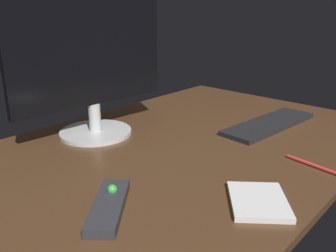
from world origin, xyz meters
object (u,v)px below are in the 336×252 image
object	(u,v)px
keyboard	(269,124)
media_remote	(109,205)
pen	(314,166)
notepad	(258,201)
monitor	(90,55)

from	to	relation	value
keyboard	media_remote	distance (cm)	66.91
media_remote	pen	xyz separation A→B (cm)	(45.78, -22.30, -0.58)
media_remote	pen	bearing A→B (deg)	-66.03
notepad	monitor	bearing A→B (deg)	87.20
media_remote	notepad	size ratio (longest dim) A/B	1.27
media_remote	notepad	world-z (taller)	media_remote
monitor	media_remote	world-z (taller)	monitor
keyboard	monitor	bearing A→B (deg)	144.97
monitor	keyboard	bearing A→B (deg)	-36.09
monitor	pen	bearing A→B (deg)	-65.84
media_remote	notepad	xyz separation A→B (cm)	(21.59, -20.34, -0.46)
monitor	pen	xyz separation A→B (cm)	(21.41, -58.69, -23.62)
notepad	pen	size ratio (longest dim) A/B	0.94
keyboard	media_remote	bearing A→B (deg)	-174.45
monitor	notepad	xyz separation A→B (cm)	(-2.78, -56.73, -23.50)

